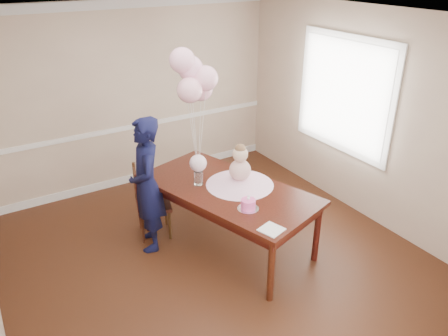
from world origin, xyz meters
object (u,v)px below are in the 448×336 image
woman (147,185)px  dining_chair_seat (153,205)px  birthday_cake (248,204)px  dining_table_top (228,190)px

woman → dining_chair_seat: bearing=161.3°
birthday_cake → dining_chair_seat: birthday_cake is taller
dining_chair_seat → woman: 0.47m
dining_chair_seat → birthday_cake: bearing=-47.3°
dining_table_top → birthday_cake: size_ratio=13.33×
birthday_cake → dining_table_top: bearing=83.0°
birthday_cake → dining_chair_seat: size_ratio=0.39×
dining_table_top → birthday_cake: 0.52m
birthday_cake → dining_chair_seat: (-0.60, 1.19, -0.43)m
dining_table_top → woman: (-0.80, 0.48, 0.06)m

